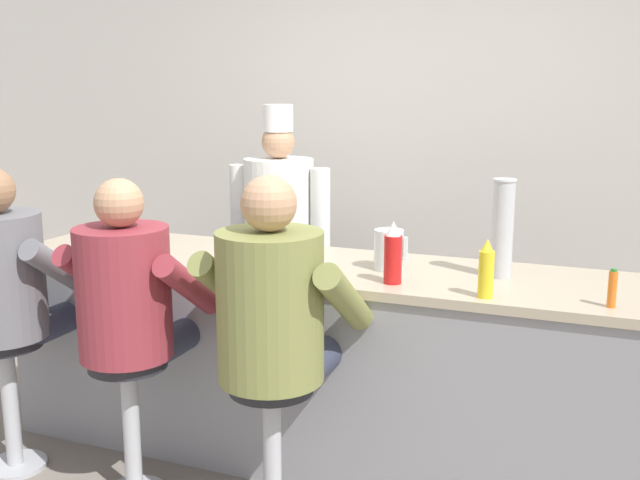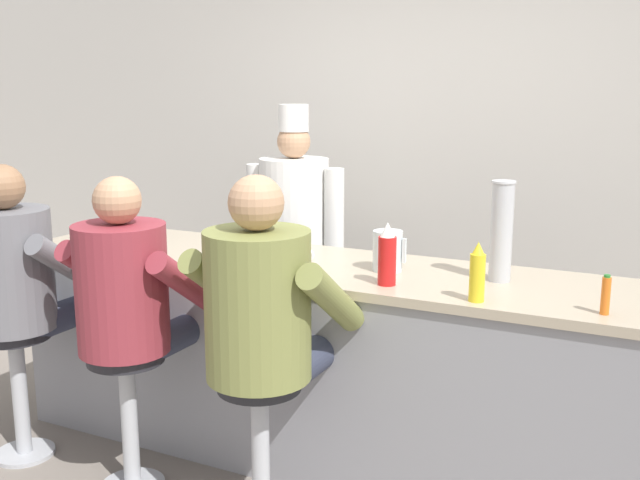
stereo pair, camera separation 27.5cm
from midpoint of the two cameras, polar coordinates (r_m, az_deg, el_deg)
name	(u,v)px [view 2 (the right image)]	position (r m, az deg, el deg)	size (l,w,h in m)	color
wall_back	(430,150)	(4.87, 10.02, 6.76)	(10.00, 0.06, 2.70)	beige
diner_counter	(319,360)	(3.59, 2.13, -9.19)	(3.08, 0.72, 0.95)	gray
ketchup_bottle_red	(387,256)	(3.09, 7.68, -1.23)	(0.08, 0.08, 0.26)	red
mustard_bottle_yellow	(477,274)	(2.92, 14.55, -2.52)	(0.06, 0.06, 0.23)	yellow
hot_sauce_bottle_orange	(606,295)	(2.92, 23.50, -3.91)	(0.03, 0.03, 0.15)	orange
water_pitcher_clear	(388,251)	(3.32, 7.55, -0.85)	(0.15, 0.13, 0.18)	silver
breakfast_plate	(222,263)	(3.40, -5.22, -1.81)	(0.26, 0.26, 0.05)	white
cereal_bowl	(125,236)	(4.02, -12.77, 0.25)	(0.15, 0.15, 0.06)	#4C7FB7
coffee_mug_white	(298,255)	(3.41, 0.64, -1.20)	(0.13, 0.08, 0.09)	white
cup_stack_steel	(501,231)	(3.23, 16.05, 0.62)	(0.10, 0.10, 0.42)	#B7BABF
diner_seated_grey	(16,278)	(3.71, -20.24, -2.73)	(0.60, 0.60, 1.41)	#B2B5BA
diner_seated_maroon	(128,297)	(3.26, -12.12, -4.31)	(0.59, 0.58, 1.40)	#B2B5BA
diner_seated_olive	(263,314)	(2.90, -1.68, -5.67)	(0.62, 0.62, 1.44)	#B2B5BA
cook_in_whites_near	(294,230)	(4.49, -0.22, 0.78)	(0.64, 0.41, 1.65)	#232328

